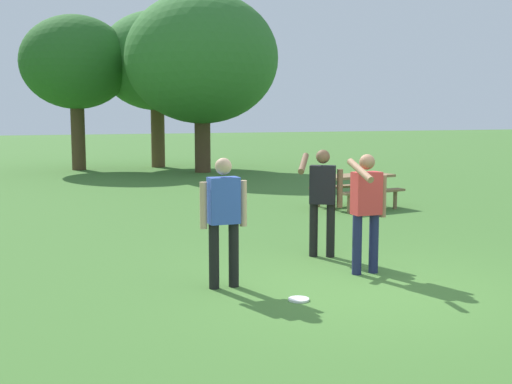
{
  "coord_description": "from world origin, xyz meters",
  "views": [
    {
      "loc": [
        -4.12,
        -6.97,
        2.2
      ],
      "look_at": [
        -0.57,
        2.12,
        1.0
      ],
      "focal_mm": 45.65,
      "sensor_mm": 36.0,
      "label": 1
    }
  ],
  "objects_px": {
    "frisbee": "(299,299)",
    "tree_broad_center": "(76,63)",
    "person_bystander": "(322,195)",
    "picnic_table_near": "(357,184)",
    "person_thrower": "(367,204)",
    "person_catcher": "(224,214)",
    "tree_far_right": "(157,62)",
    "tree_slender_mid": "(202,59)"
  },
  "relations": [
    {
      "from": "frisbee",
      "to": "person_catcher",
      "type": "bearing_deg",
      "value": 126.4
    },
    {
      "from": "frisbee",
      "to": "person_bystander",
      "type": "bearing_deg",
      "value": 56.48
    },
    {
      "from": "picnic_table_near",
      "to": "tree_far_right",
      "type": "xyz_separation_m",
      "value": [
        -1.72,
        12.83,
        3.64
      ]
    },
    {
      "from": "person_thrower",
      "to": "tree_broad_center",
      "type": "height_order",
      "value": "tree_broad_center"
    },
    {
      "from": "person_thrower",
      "to": "person_bystander",
      "type": "relative_size",
      "value": 1.0
    },
    {
      "from": "person_catcher",
      "to": "tree_far_right",
      "type": "distance_m",
      "value": 18.86
    },
    {
      "from": "tree_far_right",
      "to": "person_catcher",
      "type": "bearing_deg",
      "value": -100.32
    },
    {
      "from": "person_bystander",
      "to": "tree_broad_center",
      "type": "distance_m",
      "value": 17.35
    },
    {
      "from": "tree_broad_center",
      "to": "person_bystander",
      "type": "bearing_deg",
      "value": -84.08
    },
    {
      "from": "person_thrower",
      "to": "tree_slender_mid",
      "type": "bearing_deg",
      "value": 81.48
    },
    {
      "from": "frisbee",
      "to": "tree_far_right",
      "type": "xyz_separation_m",
      "value": [
        2.69,
        19.14,
        4.19
      ]
    },
    {
      "from": "person_catcher",
      "to": "tree_far_right",
      "type": "relative_size",
      "value": 0.27
    },
    {
      "from": "person_bystander",
      "to": "picnic_table_near",
      "type": "relative_size",
      "value": 0.86
    },
    {
      "from": "frisbee",
      "to": "picnic_table_near",
      "type": "bearing_deg",
      "value": 55.0
    },
    {
      "from": "person_thrower",
      "to": "tree_far_right",
      "type": "xyz_separation_m",
      "value": [
        1.3,
        18.31,
        3.24
      ]
    },
    {
      "from": "tree_broad_center",
      "to": "tree_slender_mid",
      "type": "distance_m",
      "value": 4.95
    },
    {
      "from": "person_catcher",
      "to": "frisbee",
      "type": "height_order",
      "value": "person_catcher"
    },
    {
      "from": "person_catcher",
      "to": "picnic_table_near",
      "type": "distance_m",
      "value": 7.43
    },
    {
      "from": "picnic_table_near",
      "to": "frisbee",
      "type": "bearing_deg",
      "value": -125.0
    },
    {
      "from": "person_thrower",
      "to": "person_catcher",
      "type": "bearing_deg",
      "value": 178.98
    },
    {
      "from": "frisbee",
      "to": "tree_broad_center",
      "type": "bearing_deg",
      "value": 91.34
    },
    {
      "from": "person_thrower",
      "to": "picnic_table_near",
      "type": "relative_size",
      "value": 0.86
    },
    {
      "from": "frisbee",
      "to": "tree_slender_mid",
      "type": "bearing_deg",
      "value": 77.17
    },
    {
      "from": "frisbee",
      "to": "tree_far_right",
      "type": "height_order",
      "value": "tree_far_right"
    },
    {
      "from": "person_bystander",
      "to": "tree_far_right",
      "type": "height_order",
      "value": "tree_far_right"
    },
    {
      "from": "person_thrower",
      "to": "picnic_table_near",
      "type": "xyz_separation_m",
      "value": [
        3.02,
        5.48,
        -0.4
      ]
    },
    {
      "from": "person_catcher",
      "to": "person_bystander",
      "type": "height_order",
      "value": "same"
    },
    {
      "from": "picnic_table_near",
      "to": "tree_broad_center",
      "type": "bearing_deg",
      "value": 110.98
    },
    {
      "from": "person_thrower",
      "to": "tree_broad_center",
      "type": "bearing_deg",
      "value": 95.78
    },
    {
      "from": "frisbee",
      "to": "tree_broad_center",
      "type": "relative_size",
      "value": 0.04
    },
    {
      "from": "picnic_table_near",
      "to": "tree_slender_mid",
      "type": "height_order",
      "value": "tree_slender_mid"
    },
    {
      "from": "person_thrower",
      "to": "tree_slender_mid",
      "type": "relative_size",
      "value": 0.25
    },
    {
      "from": "person_bystander",
      "to": "tree_slender_mid",
      "type": "relative_size",
      "value": 0.25
    },
    {
      "from": "person_bystander",
      "to": "tree_far_right",
      "type": "xyz_separation_m",
      "value": [
        1.38,
        17.15,
        3.24
      ]
    },
    {
      "from": "person_catcher",
      "to": "tree_far_right",
      "type": "bearing_deg",
      "value": 79.68
    },
    {
      "from": "tree_far_right",
      "to": "tree_slender_mid",
      "type": "height_order",
      "value": "tree_slender_mid"
    },
    {
      "from": "person_bystander",
      "to": "person_catcher",
      "type": "bearing_deg",
      "value": -150.04
    },
    {
      "from": "frisbee",
      "to": "picnic_table_near",
      "type": "distance_m",
      "value": 7.72
    },
    {
      "from": "tree_slender_mid",
      "to": "person_bystander",
      "type": "bearing_deg",
      "value": -99.5
    },
    {
      "from": "person_catcher",
      "to": "tree_slender_mid",
      "type": "relative_size",
      "value": 0.25
    },
    {
      "from": "frisbee",
      "to": "person_thrower",
      "type": "bearing_deg",
      "value": 30.67
    },
    {
      "from": "person_catcher",
      "to": "tree_broad_center",
      "type": "distance_m",
      "value": 18.38
    }
  ]
}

